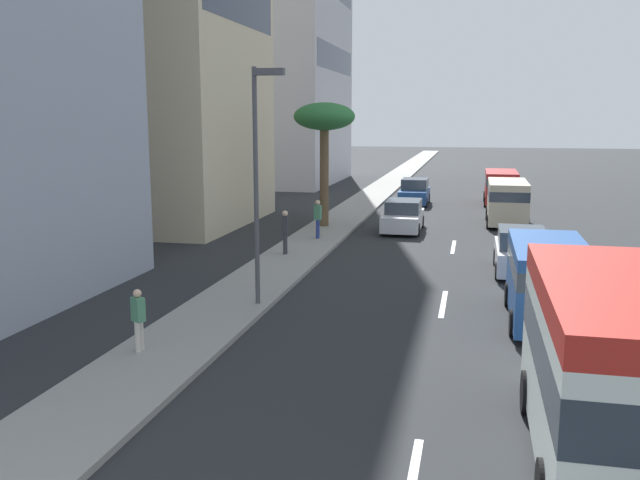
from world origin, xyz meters
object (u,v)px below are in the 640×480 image
street_lamp (259,161)px  minibus_second (609,365)px  pedestrian_by_tree (318,217)px  van_seventh (501,185)px  car_fifth (415,193)px  van_third (507,200)px  pedestrian_mid_block (138,318)px  pedestrian_near_lamp (285,230)px  van_lead (549,277)px  car_sixth (403,217)px  car_fourth (521,252)px  palm_tree (324,121)px

street_lamp → minibus_second: bearing=-132.8°
pedestrian_by_tree → van_seventh: bearing=72.2°
minibus_second → car_fifth: bearing=10.1°
van_third → pedestrian_mid_block: bearing=157.8°
pedestrian_near_lamp → pedestrian_mid_block: 12.36m
van_lead → car_sixth: size_ratio=1.19×
van_lead → car_fourth: (6.30, 0.35, -0.50)m
van_third → car_fifth: size_ratio=1.21×
pedestrian_mid_block → palm_tree: 20.56m
van_seventh → street_lamp: (-27.65, 7.97, 3.20)m
car_fourth → palm_tree: size_ratio=0.65×
car_fifth → street_lamp: (-26.33, 2.38, 3.67)m
car_fifth → van_seventh: 5.76m
van_lead → car_fifth: van_lead is taller
van_lead → van_third: 18.30m
van_third → minibus_second: bearing=-178.9°
pedestrian_near_lamp → pedestrian_mid_block: pedestrian_near_lamp is taller
car_sixth → pedestrian_near_lamp: 8.82m
minibus_second → van_third: 26.58m
car_fifth → palm_tree: size_ratio=0.64×
car_fourth → pedestrian_near_lamp: pedestrian_near_lamp is taller
car_fifth → minibus_second: bearing=10.1°
car_sixth → pedestrian_near_lamp: (-7.81, 4.09, 0.42)m
car_fifth → pedestrian_by_tree: 15.13m
van_lead → car_fifth: (25.91, 5.98, -0.49)m
minibus_second → van_seventh: size_ratio=1.20×
van_lead → pedestrian_near_lamp: (7.16, 9.71, -0.14)m
pedestrian_near_lamp → street_lamp: (-7.58, -1.34, 3.31)m
car_fourth → pedestrian_by_tree: 10.12m
van_third → car_fifth: bearing=36.4°
car_fourth → street_lamp: bearing=130.0°
pedestrian_near_lamp → pedestrian_mid_block: bearing=-11.7°
pedestrian_mid_block → minibus_second: bearing=-166.4°
van_third → street_lamp: size_ratio=0.70×
pedestrian_near_lamp → palm_tree: 8.85m
van_third → pedestrian_mid_block: (-23.49, 9.59, -0.37)m
car_sixth → van_third: bearing=122.3°
van_seventh → pedestrian_near_lamp: (-20.07, 9.31, -0.11)m
van_seventh → street_lamp: 28.95m
car_fourth → palm_tree: bearing=47.7°
pedestrian_by_tree → street_lamp: bearing=-74.8°
minibus_second → van_seventh: bearing=0.8°
car_fourth → pedestrian_by_tree: bearing=61.4°
car_fifth → pedestrian_mid_block: size_ratio=2.65×
pedestrian_by_tree → palm_tree: size_ratio=0.28×
van_lead → street_lamp: bearing=92.9°
van_lead → pedestrian_mid_block: size_ratio=3.31×
minibus_second → car_fourth: 14.62m
van_lead → car_fifth: size_ratio=1.25×
van_seventh → van_lead: bearing=-179.2°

